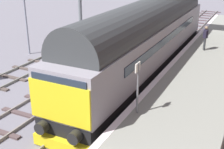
# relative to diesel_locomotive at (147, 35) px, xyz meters

# --- Properties ---
(ground_plane) EXTENTS (140.00, 140.00, 0.00)m
(ground_plane) POSITION_rel_diesel_locomotive_xyz_m (-0.00, -4.46, -2.48)
(ground_plane) COLOR slate
(ground_plane) RESTS_ON ground
(track_main) EXTENTS (2.50, 60.00, 0.15)m
(track_main) POSITION_rel_diesel_locomotive_xyz_m (-0.00, -4.46, -2.43)
(track_main) COLOR gray
(track_main) RESTS_ON ground
(track_adjacent_west) EXTENTS (2.50, 60.00, 0.15)m
(track_adjacent_west) POSITION_rel_diesel_locomotive_xyz_m (-3.28, -4.46, -2.43)
(track_adjacent_west) COLOR gray
(track_adjacent_west) RESTS_ON ground
(track_adjacent_far_west) EXTENTS (2.50, 60.00, 0.15)m
(track_adjacent_far_west) POSITION_rel_diesel_locomotive_xyz_m (-7.15, -4.46, -2.43)
(track_adjacent_far_west) COLOR slate
(track_adjacent_far_west) RESTS_ON ground
(station_platform) EXTENTS (4.00, 44.00, 1.01)m
(station_platform) POSITION_rel_diesel_locomotive_xyz_m (3.60, -4.46, -1.98)
(station_platform) COLOR gray
(station_platform) RESTS_ON ground
(diesel_locomotive) EXTENTS (2.74, 18.68, 4.68)m
(diesel_locomotive) POSITION_rel_diesel_locomotive_xyz_m (0.00, 0.00, 0.00)
(diesel_locomotive) COLOR black
(diesel_locomotive) RESTS_ON ground
(signal_post_mid) EXTENTS (0.44, 0.22, 5.13)m
(signal_post_mid) POSITION_rel_diesel_locomotive_xyz_m (-9.40, -0.17, 0.66)
(signal_post_mid) COLOR gray
(signal_post_mid) RESTS_ON ground
(platform_number_sign) EXTENTS (0.10, 0.44, 2.18)m
(platform_number_sign) POSITION_rel_diesel_locomotive_xyz_m (2.13, -6.79, -0.04)
(platform_number_sign) COLOR slate
(platform_number_sign) RESTS_ON station_platform
(waiting_passenger) EXTENTS (0.41, 0.50, 1.64)m
(waiting_passenger) POSITION_rel_diesel_locomotive_xyz_m (2.93, 3.50, -0.49)
(waiting_passenger) COLOR #303235
(waiting_passenger) RESTS_ON station_platform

